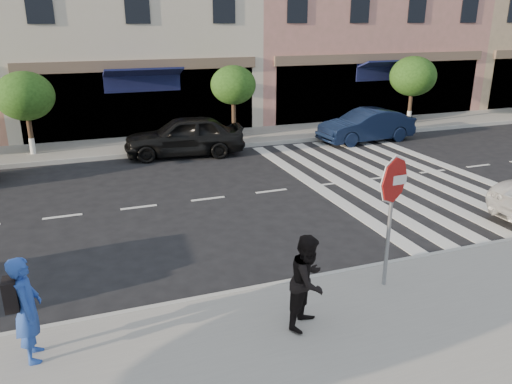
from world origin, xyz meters
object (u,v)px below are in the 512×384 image
walker (308,281)px  car_far_right (366,126)px  car_far_mid (184,136)px  stop_sign (393,193)px  photographer (27,309)px

walker → car_far_right: size_ratio=0.38×
car_far_mid → car_far_right: 7.79m
walker → stop_sign: bearing=-21.9°
photographer → walker: (4.22, -0.64, -0.03)m
photographer → car_far_mid: 12.38m
stop_sign → car_far_mid: stop_sign is taller
walker → photographer: bearing=130.9°
car_far_mid → car_far_right: size_ratio=1.08×
walker → car_far_mid: walker is taller
walker → car_far_mid: bearing=46.5°
car_far_right → stop_sign: bearing=-34.5°
car_far_mid → car_far_right: car_far_mid is taller
walker → car_far_right: walker is taller
stop_sign → car_far_right: (6.44, 10.96, -1.32)m
stop_sign → walker: stop_sign is taller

